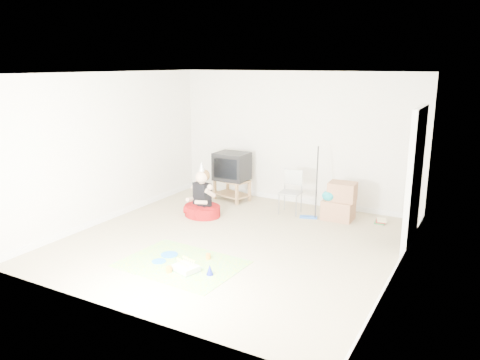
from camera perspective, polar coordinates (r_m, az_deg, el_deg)
The scene contains 16 objects.
ground at distance 7.47m, azimuth -0.81°, elevation -7.46°, with size 5.00×5.00×0.00m, color tan.
doorway_recess at distance 7.50m, azimuth 20.65°, elevation -0.08°, with size 0.02×0.90×2.05m, color black.
tv_stand at distance 9.58m, azimuth -0.98°, elevation -0.96°, with size 0.78×0.60×0.43m.
crt_tv at distance 9.47m, azimuth -0.99°, elevation 1.69°, with size 0.65×0.54×0.56m, color black.
folding_chair at distance 8.74m, azimuth 6.17°, elevation -1.54°, with size 0.40×0.38×0.83m.
cardboard_boxes at distance 8.57m, azimuth 12.01°, elevation -2.61°, with size 0.56×0.43×0.69m.
floor_mop at distance 8.56m, azimuth 8.40°, elevation -2.96°, with size 0.34×0.41×1.27m.
book_pile at distance 8.64m, azimuth 16.79°, elevation -4.80°, with size 0.21×0.24×0.07m.
seated_woman at distance 8.63m, azimuth -4.62°, elevation -2.95°, with size 0.87×0.87×1.02m.
party_mat at distance 6.72m, azimuth -7.14°, elevation -10.09°, with size 1.65×1.20×0.01m, color #F7347E.
birthday_cake at distance 6.47m, azimuth -6.62°, elevation -10.66°, with size 0.37×0.33×0.15m.
blue_plate_near at distance 7.02m, azimuth -8.61°, elevation -8.98°, with size 0.25×0.25×0.01m, color blue.
blue_plate_far at distance 6.83m, azimuth -9.85°, elevation -9.73°, with size 0.20×0.20×0.01m, color blue.
orange_cup_near at distance 6.82m, azimuth -3.89°, elevation -9.27°, with size 0.07×0.07×0.08m, color orange.
orange_cup_far at distance 6.47m, azimuth -8.65°, elevation -10.72°, with size 0.08×0.08×0.09m, color orange.
blue_party_hat at distance 6.33m, azimuth -3.70°, elevation -10.86°, with size 0.10×0.10×0.14m, color #1C2AC4.
Camera 1 is at (3.45, -6.04, 2.74)m, focal length 35.00 mm.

